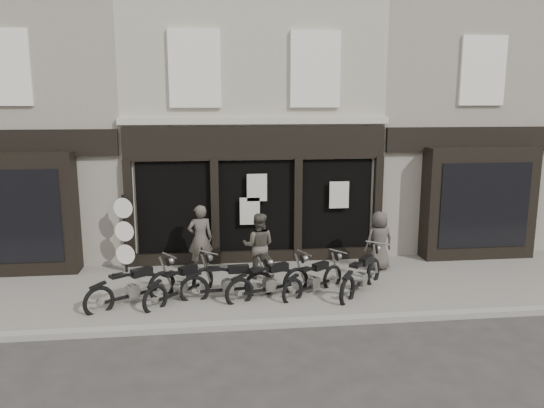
{
  "coord_description": "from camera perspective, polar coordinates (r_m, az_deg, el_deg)",
  "views": [
    {
      "loc": [
        -1.28,
        -11.41,
        4.57
      ],
      "look_at": [
        0.27,
        1.6,
        2.02
      ],
      "focal_mm": 35.0,
      "sensor_mm": 36.0,
      "label": 1
    }
  ],
  "objects": [
    {
      "name": "advert_sign_post",
      "position": [
        14.38,
        -15.56,
        -3.49
      ],
      "size": [
        0.52,
        0.34,
        2.19
      ],
      "rotation": [
        0.0,
        0.0,
        -0.32
      ],
      "color": "black",
      "rests_on": "ground"
    },
    {
      "name": "motorcycle_4",
      "position": [
        12.65,
        4.54,
        -8.33
      ],
      "size": [
        1.75,
        1.43,
        0.98
      ],
      "rotation": [
        0.0,
        0.0,
        0.64
      ],
      "color": "black",
      "rests_on": "ground"
    },
    {
      "name": "motorcycle_3",
      "position": [
        12.37,
        -0.28,
        -8.6
      ],
      "size": [
        2.07,
        1.13,
        1.05
      ],
      "rotation": [
        0.0,
        0.0,
        0.4
      ],
      "color": "black",
      "rests_on": "ground"
    },
    {
      "name": "neighbour_right",
      "position": [
        18.92,
        17.21,
        8.93
      ],
      "size": [
        5.6,
        6.73,
        8.34
      ],
      "color": "gray",
      "rests_on": "ground"
    },
    {
      "name": "neighbour_left",
      "position": [
        18.04,
        -23.38,
        8.44
      ],
      "size": [
        5.6,
        6.73,
        8.34
      ],
      "color": "gray",
      "rests_on": "ground"
    },
    {
      "name": "motorcycle_2",
      "position": [
        12.35,
        -4.73,
        -8.65
      ],
      "size": [
        2.21,
        0.6,
        1.06
      ],
      "rotation": [
        0.0,
        0.0,
        0.1
      ],
      "color": "black",
      "rests_on": "ground"
    },
    {
      "name": "motorcycle_5",
      "position": [
        12.88,
        9.6,
        -7.87
      ],
      "size": [
        1.66,
        1.93,
        1.1
      ],
      "rotation": [
        0.0,
        0.0,
        0.89
      ],
      "color": "black",
      "rests_on": "ground"
    },
    {
      "name": "central_building",
      "position": [
        17.41,
        -2.61,
        9.4
      ],
      "size": [
        7.3,
        6.22,
        8.34
      ],
      "color": "#A19A8A",
      "rests_on": "ground"
    },
    {
      "name": "kerb",
      "position": [
        11.19,
        0.35,
        -12.73
      ],
      "size": [
        30.0,
        0.25,
        0.13
      ],
      "primitive_type": "cube",
      "color": "gray",
      "rests_on": "ground_plane"
    },
    {
      "name": "motorcycle_0",
      "position": [
        12.37,
        -14.75,
        -8.95
      ],
      "size": [
        1.95,
        1.5,
        1.07
      ],
      "rotation": [
        0.0,
        0.0,
        0.61
      ],
      "color": "black",
      "rests_on": "ground"
    },
    {
      "name": "pavement",
      "position": [
        13.17,
        -0.82,
        -9.01
      ],
      "size": [
        30.0,
        4.2,
        0.12
      ],
      "primitive_type": "cube",
      "color": "slate",
      "rests_on": "ground_plane"
    },
    {
      "name": "man_right",
      "position": [
        14.42,
        11.46,
        -3.89
      ],
      "size": [
        0.85,
        0.63,
        1.59
      ],
      "primitive_type": "imported",
      "rotation": [
        0.0,
        0.0,
        3.31
      ],
      "color": "#403B35",
      "rests_on": "pavement"
    },
    {
      "name": "man_left",
      "position": [
        14.05,
        -7.73,
        -3.72
      ],
      "size": [
        0.72,
        0.54,
        1.81
      ],
      "primitive_type": "imported",
      "rotation": [
        0.0,
        0.0,
        3.31
      ],
      "color": "#46403A",
      "rests_on": "pavement"
    },
    {
      "name": "ground_plane",
      "position": [
        12.36,
        -0.38,
        -10.69
      ],
      "size": [
        90.0,
        90.0,
        0.0
      ],
      "primitive_type": "plane",
      "color": "#2D2B28",
      "rests_on": "ground"
    },
    {
      "name": "man_centre",
      "position": [
        13.49,
        -1.46,
        -4.5
      ],
      "size": [
        0.93,
        0.79,
        1.69
      ],
      "primitive_type": "imported",
      "rotation": [
        0.0,
        0.0,
        2.94
      ],
      "color": "#48453A",
      "rests_on": "pavement"
    },
    {
      "name": "motorcycle_1",
      "position": [
        12.38,
        -9.77,
        -8.78
      ],
      "size": [
        1.67,
        1.72,
        1.03
      ],
      "rotation": [
        0.0,
        0.0,
        0.81
      ],
      "color": "black",
      "rests_on": "ground"
    }
  ]
}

